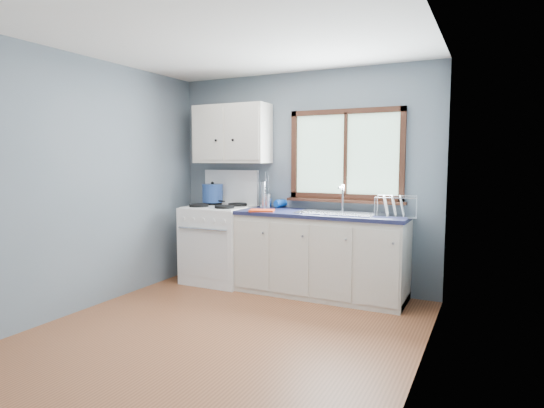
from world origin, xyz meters
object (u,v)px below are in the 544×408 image
at_px(sink, 337,219).
at_px(stockpot, 212,193).
at_px(thermos, 263,195).
at_px(dish_rack, 395,211).
at_px(gas_range, 219,242).
at_px(utensil_crock, 267,200).
at_px(skillet, 213,200).
at_px(base_cabinets, 321,258).

height_order(sink, stockpot, same).
xyz_separation_m(thermos, dish_rack, (1.57, -0.13, -0.10)).
bearing_deg(sink, stockpot, 176.31).
height_order(gas_range, dish_rack, gas_range).
bearing_deg(thermos, utensil_crock, 73.56).
bearing_deg(utensil_crock, gas_range, -158.28).
bearing_deg(skillet, stockpot, -40.24).
xyz_separation_m(base_cabinets, skillet, (-1.48, 0.12, 0.58)).
bearing_deg(skillet, gas_range, -16.09).
bearing_deg(dish_rack, base_cabinets, 172.34).
height_order(base_cabinets, thermos, thermos).
distance_m(base_cabinets, sink, 0.48).
bearing_deg(thermos, gas_range, -163.32).
relative_size(skillet, utensil_crock, 0.94).
xyz_separation_m(base_cabinets, utensil_crock, (-0.76, 0.20, 0.60)).
distance_m(skillet, utensil_crock, 0.72).
relative_size(sink, dish_rack, 1.84).
relative_size(sink, thermos, 2.71).
bearing_deg(sink, dish_rack, 0.63).
bearing_deg(utensil_crock, sink, -11.77).
bearing_deg(thermos, stockpot, -177.39).
xyz_separation_m(skillet, stockpot, (0.01, -0.02, 0.09)).
relative_size(stockpot, dish_rack, 0.71).
height_order(thermos, dish_rack, thermos).
xyz_separation_m(gas_range, sink, (1.49, 0.02, 0.37)).
relative_size(gas_range, skillet, 3.43).
relative_size(thermos, dish_rack, 0.68).
distance_m(gas_range, thermos, 0.80).
height_order(stockpot, utensil_crock, utensil_crock).
bearing_deg(gas_range, utensil_crock, 21.72).
height_order(sink, dish_rack, sink).
bearing_deg(utensil_crock, dish_rack, -6.98).
bearing_deg(base_cabinets, thermos, 170.00).
relative_size(base_cabinets, stockpot, 5.69).
height_order(sink, utensil_crock, utensil_crock).
xyz_separation_m(gas_range, skillet, (-0.18, 0.14, 0.49)).
xyz_separation_m(stockpot, utensil_crock, (0.71, 0.09, -0.07)).
distance_m(skillet, dish_rack, 2.28).
bearing_deg(dish_rack, sink, 172.51).
height_order(gas_range, thermos, gas_range).
bearing_deg(stockpot, sink, -3.69).
relative_size(gas_range, utensil_crock, 3.21).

